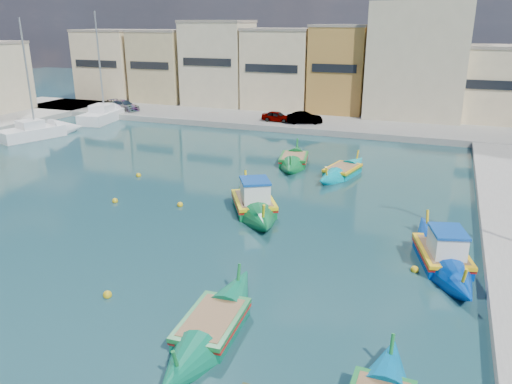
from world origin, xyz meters
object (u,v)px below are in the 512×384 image
at_px(church_block, 420,43).
at_px(luzzu_blue_south, 212,327).
at_px(luzzu_cyan_mid, 342,172).
at_px(luzzu_turquoise_cabin, 442,256).
at_px(yacht_north, 111,114).
at_px(luzzu_green, 294,161).
at_px(yacht_midnorth, 49,131).
at_px(luzzu_blue_cabin, 254,204).

bearing_deg(church_block, luzzu_blue_south, -94.18).
bearing_deg(church_block, luzzu_cyan_mid, -97.03).
height_order(church_block, luzzu_turquoise_cabin, church_block).
bearing_deg(luzzu_cyan_mid, luzzu_turquoise_cabin, -59.64).
bearing_deg(yacht_north, church_block, 19.22).
height_order(church_block, luzzu_green, church_block).
xyz_separation_m(luzzu_cyan_mid, yacht_midnorth, (-29.57, 2.85, 0.23)).
distance_m(luzzu_blue_cabin, yacht_midnorth, 28.77).
height_order(church_block, luzzu_blue_cabin, church_block).
distance_m(luzzu_blue_cabin, luzzu_cyan_mid, 9.68).
relative_size(luzzu_cyan_mid, luzzu_green, 0.97).
relative_size(luzzu_blue_cabin, luzzu_blue_south, 1.07).
relative_size(church_block, luzzu_cyan_mid, 2.45).
bearing_deg(yacht_north, luzzu_cyan_mid, -23.47).
bearing_deg(luzzu_blue_cabin, yacht_midnorth, 155.53).
xyz_separation_m(luzzu_turquoise_cabin, yacht_north, (-36.90, 25.17, 0.15)).
xyz_separation_m(luzzu_blue_cabin, luzzu_blue_south, (3.08, -11.96, -0.14)).
bearing_deg(church_block, luzzu_blue_cabin, -100.84).
xyz_separation_m(luzzu_blue_cabin, yacht_north, (-26.32, 21.96, 0.12)).
xyz_separation_m(luzzu_blue_south, yacht_midnorth, (-29.26, 23.87, 0.23)).
relative_size(luzzu_blue_cabin, yacht_north, 0.69).
relative_size(luzzu_blue_cabin, yacht_midnorth, 0.73).
xyz_separation_m(luzzu_cyan_mid, luzzu_blue_south, (-0.31, -21.02, 0.01)).
height_order(luzzu_blue_cabin, yacht_midnorth, yacht_midnorth).
relative_size(church_block, luzzu_blue_south, 2.35).
distance_m(luzzu_turquoise_cabin, luzzu_cyan_mid, 14.22).
distance_m(luzzu_cyan_mid, luzzu_green, 4.46).
bearing_deg(church_block, yacht_midnorth, -146.64).
height_order(church_block, yacht_north, church_block).
relative_size(luzzu_green, luzzu_blue_south, 0.99).
height_order(luzzu_green, luzzu_blue_south, luzzu_green).
height_order(church_block, yacht_midnorth, church_block).
bearing_deg(luzzu_blue_south, luzzu_cyan_mid, 89.14).
relative_size(luzzu_blue_south, yacht_north, 0.64).
bearing_deg(yacht_midnorth, luzzu_blue_south, -39.21).
xyz_separation_m(church_block, yacht_north, (-32.71, -11.40, -7.91)).
distance_m(luzzu_green, yacht_north, 27.94).
xyz_separation_m(luzzu_turquoise_cabin, yacht_midnorth, (-36.76, 15.12, 0.13)).
distance_m(luzzu_blue_cabin, luzzu_blue_south, 12.35).
relative_size(luzzu_turquoise_cabin, yacht_north, 0.72).
height_order(luzzu_blue_cabin, luzzu_blue_south, luzzu_blue_cabin).
bearing_deg(luzzu_turquoise_cabin, luzzu_blue_cabin, 163.13).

